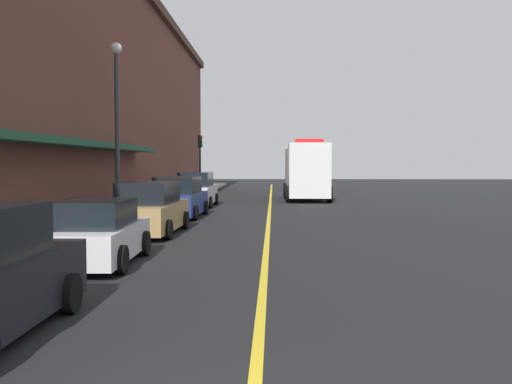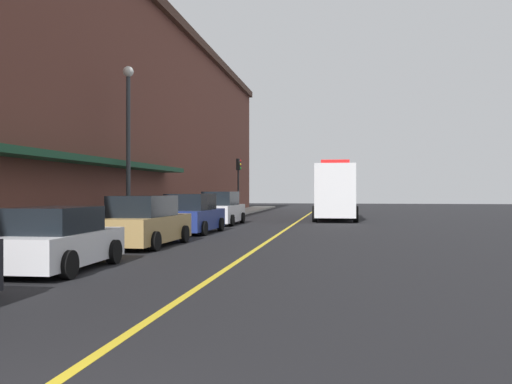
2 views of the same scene
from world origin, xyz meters
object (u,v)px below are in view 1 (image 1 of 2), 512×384
street_lamp_left (117,112)px  parked_car_2 (150,210)px  parked_car_3 (179,198)px  parked_car_4 (197,191)px  parking_meter_0 (159,190)px  parked_car_1 (95,234)px  box_truck (306,172)px  traffic_light_near (200,153)px  parking_meter_1 (152,192)px

street_lamp_left → parked_car_2: bearing=-59.3°
parked_car_3 → parked_car_4: bearing=2.4°
parked_car_3 → parking_meter_0: parked_car_3 is taller
parked_car_2 → parking_meter_0: 8.78m
parked_car_1 → box_truck: 25.24m
parked_car_4 → traffic_light_near: (-1.25, 11.55, 2.28)m
parked_car_1 → street_lamp_left: size_ratio=0.60×
parked_car_1 → parked_car_4: size_ratio=0.85×
parking_meter_1 → parked_car_4: bearing=76.2°
parked_car_1 → parking_meter_1: parked_car_1 is taller
parking_meter_0 → traffic_light_near: 15.42m
parked_car_1 → parking_meter_0: parked_car_1 is taller
parked_car_1 → street_lamp_left: street_lamp_left is taller
parked_car_4 → street_lamp_left: street_lamp_left is taller
parked_car_2 → traffic_light_near: (-1.33, 23.94, 2.33)m
parked_car_1 → parked_car_4: 18.26m
parking_meter_0 → street_lamp_left: street_lamp_left is taller
parked_car_2 → parking_meter_0: size_ratio=3.66×
parked_car_2 → parking_meter_0: parked_car_2 is taller
street_lamp_left → box_truck: bearing=61.4°
parked_car_2 → parked_car_1: bearing=-179.0°
parking_meter_0 → parking_meter_1: same height
parked_car_4 → box_truck: size_ratio=0.62×
parked_car_1 → street_lamp_left: bearing=10.4°
traffic_light_near → parking_meter_1: bearing=-90.2°
parked_car_3 → parking_meter_1: (-1.38, 1.01, 0.22)m
street_lamp_left → traffic_light_near: (0.66, 20.59, -1.24)m
box_truck → parking_meter_0: size_ratio=5.96×
parked_car_3 → parked_car_1: bearing=-178.3°
parked_car_2 → parking_meter_1: (-1.39, 7.02, 0.24)m
parked_car_2 → parked_car_3: size_ratio=1.04×
parked_car_4 → parking_meter_1: parked_car_4 is taller
parked_car_2 → street_lamp_left: street_lamp_left is taller
parked_car_2 → parking_meter_1: size_ratio=3.66×
parked_car_4 → box_truck: 8.89m
parked_car_3 → parked_car_4: parked_car_4 is taller
parked_car_3 → street_lamp_left: street_lamp_left is taller
parked_car_1 → traffic_light_near: traffic_light_near is taller
parked_car_4 → parking_meter_0: (-1.32, -3.73, 0.18)m
parking_meter_0 → parked_car_3: bearing=-62.6°
box_truck → street_lamp_left: street_lamp_left is taller
parked_car_4 → parking_meter_1: size_ratio=3.69×
parked_car_4 → box_truck: (6.35, 6.15, 0.94)m
parked_car_1 → parking_meter_1: 12.97m
box_truck → parking_meter_1: (-7.66, -11.52, -0.76)m
parked_car_1 → parked_car_2: parked_car_2 is taller
parked_car_4 → traffic_light_near: bearing=6.6°
parked_car_4 → traffic_light_near: size_ratio=1.14×
parked_car_4 → parking_meter_0: parked_car_4 is taller
parked_car_4 → parking_meter_1: (-1.32, -5.37, 0.18)m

